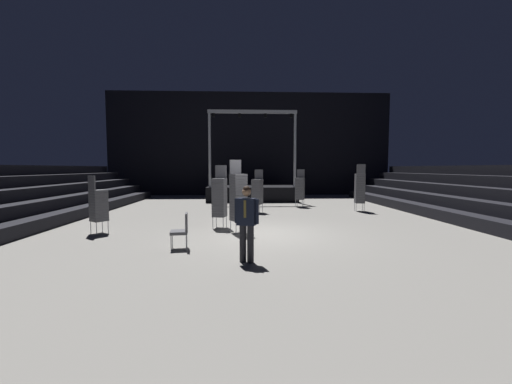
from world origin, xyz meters
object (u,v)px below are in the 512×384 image
object	(u,v)px
chair_stack_rear_left	(257,191)
loose_chair_near_man	(182,229)
chair_stack_mid_right	(220,197)
chair_stack_mid_left	(360,188)
chair_stack_front_left	(238,197)
chair_stack_mid_centre	(98,205)
stage_riser	(252,192)
man_with_tie	(247,219)
chair_stack_front_right	(300,188)

from	to	relation	value
chair_stack_rear_left	loose_chair_near_man	distance (m)	7.12
chair_stack_mid_right	chair_stack_mid_left	bearing A→B (deg)	-134.04
chair_stack_front_left	chair_stack_rear_left	bearing A→B (deg)	-129.48
chair_stack_front_left	chair_stack_mid_left	size ratio (longest dim) A/B	1.04
chair_stack_front_left	chair_stack_rear_left	size ratio (longest dim) A/B	1.17
chair_stack_front_left	chair_stack_mid_left	xyz separation A→B (m)	(5.89, 5.00, -0.04)
chair_stack_mid_centre	stage_riser	bearing A→B (deg)	103.34
loose_chair_near_man	chair_stack_mid_centre	bearing A→B (deg)	48.01
chair_stack_mid_right	chair_stack_rear_left	xyz separation A→B (m)	(1.51, 3.81, -0.08)
man_with_tie	chair_stack_front_left	world-z (taller)	chair_stack_front_left
chair_stack_rear_left	chair_stack_mid_right	bearing A→B (deg)	92.76
stage_riser	chair_stack_mid_centre	size ratio (longest dim) A/B	3.04
chair_stack_front_left	chair_stack_mid_right	size ratio (longest dim) A/B	1.08
stage_riser	chair_stack_mid_left	world-z (taller)	stage_riser
chair_stack_rear_left	chair_stack_front_left	bearing A→B (deg)	104.29
chair_stack_mid_right	chair_stack_front_right	bearing A→B (deg)	-109.53
stage_riser	loose_chair_near_man	bearing A→B (deg)	-99.85
chair_stack_front_left	loose_chair_near_man	distance (m)	2.57
stage_riser	chair_stack_rear_left	world-z (taller)	stage_riser
chair_stack_front_right	chair_stack_mid_left	distance (m)	3.21
chair_stack_mid_right	chair_stack_mid_centre	bearing A→B (deg)	25.67
chair_stack_front_right	loose_chair_near_man	size ratio (longest dim) A/B	2.17
man_with_tie	chair_stack_mid_centre	xyz separation A→B (m)	(-4.75, 3.38, -0.03)
loose_chair_near_man	chair_stack_mid_right	bearing A→B (deg)	-22.51
chair_stack_mid_left	loose_chair_near_man	size ratio (longest dim) A/B	2.44
chair_stack_front_left	chair_stack_front_right	size ratio (longest dim) A/B	1.17
chair_stack_mid_right	loose_chair_near_man	xyz separation A→B (m)	(-0.78, -2.91, -0.58)
chair_stack_mid_left	chair_stack_mid_right	bearing A→B (deg)	-139.63
chair_stack_front_right	chair_stack_mid_centre	bearing A→B (deg)	64.07
stage_riser	chair_stack_mid_right	world-z (taller)	stage_riser
chair_stack_front_left	chair_stack_mid_right	bearing A→B (deg)	-82.32
chair_stack_front_left	chair_stack_mid_right	distance (m)	1.12
chair_stack_mid_left	chair_stack_mid_centre	bearing A→B (deg)	-146.43
chair_stack_front_left	man_with_tie	bearing A→B (deg)	64.65
chair_stack_rear_left	loose_chair_near_man	bearing A→B (deg)	95.57
man_with_tie	chair_stack_rear_left	world-z (taller)	chair_stack_rear_left
stage_riser	chair_stack_front_right	bearing A→B (deg)	-56.97
chair_stack_mid_centre	chair_stack_rear_left	size ratio (longest dim) A/B	0.92
man_with_tie	chair_stack_mid_left	size ratio (longest dim) A/B	0.75
chair_stack_mid_left	loose_chair_near_man	world-z (taller)	chair_stack_mid_left
stage_riser	man_with_tie	distance (m)	14.03
stage_riser	loose_chair_near_man	world-z (taller)	stage_riser
man_with_tie	loose_chair_near_man	world-z (taller)	man_with_tie
chair_stack_front_right	chair_stack_mid_centre	size ratio (longest dim) A/B	1.09
chair_stack_mid_left	chair_stack_mid_right	size ratio (longest dim) A/B	1.04
chair_stack_front_left	loose_chair_near_man	world-z (taller)	chair_stack_front_left
man_with_tie	chair_stack_mid_left	bearing A→B (deg)	-105.28
man_with_tie	chair_stack_rear_left	size ratio (longest dim) A/B	0.84
chair_stack_mid_centre	loose_chair_near_man	size ratio (longest dim) A/B	1.99
chair_stack_front_right	chair_stack_mid_right	world-z (taller)	chair_stack_mid_right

